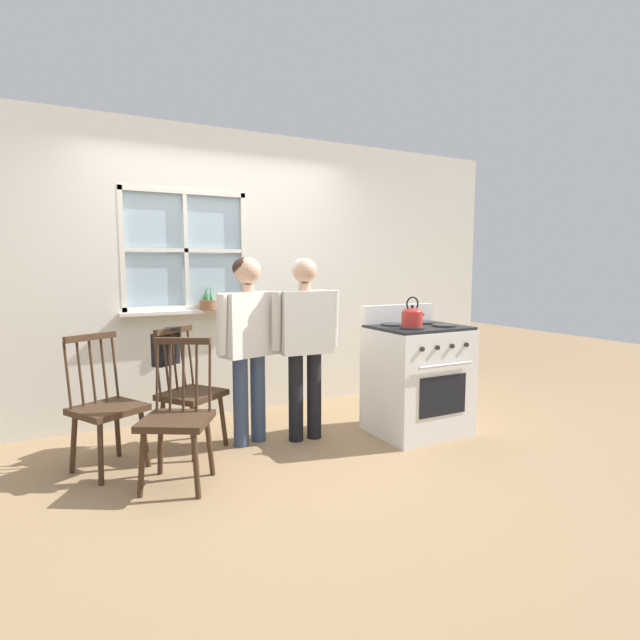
% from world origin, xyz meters
% --- Properties ---
extents(ground_plane, '(16.00, 16.00, 0.00)m').
position_xyz_m(ground_plane, '(0.00, 0.00, 0.00)').
color(ground_plane, '#937551').
extents(wall_back, '(6.40, 0.16, 2.70)m').
position_xyz_m(wall_back, '(0.02, 1.40, 1.34)').
color(wall_back, silver).
rests_on(wall_back, ground_plane).
extents(chair_by_window, '(0.57, 0.57, 0.95)m').
position_xyz_m(chair_by_window, '(-0.52, 0.56, 0.44)').
color(chair_by_window, '#3D2819').
rests_on(chair_by_window, ground_plane).
extents(chair_near_wall, '(0.56, 0.56, 0.95)m').
position_xyz_m(chair_near_wall, '(-0.74, -0.04, 0.44)').
color(chair_near_wall, '#3D2819').
rests_on(chair_near_wall, ground_plane).
extents(chair_center_cluster, '(0.56, 0.55, 0.95)m').
position_xyz_m(chair_center_cluster, '(-1.13, 0.44, 0.44)').
color(chair_center_cluster, '#3D2819').
rests_on(chair_center_cluster, ground_plane).
extents(person_elderly_left, '(0.60, 0.32, 1.50)m').
position_xyz_m(person_elderly_left, '(-0.07, 0.47, 0.92)').
color(person_elderly_left, '#384766').
rests_on(person_elderly_left, ground_plane).
extents(person_teen_center, '(0.58, 0.24, 1.49)m').
position_xyz_m(person_teen_center, '(0.37, 0.34, 0.90)').
color(person_teen_center, black).
rests_on(person_teen_center, ground_plane).
extents(stove, '(0.76, 0.68, 1.08)m').
position_xyz_m(stove, '(1.30, 0.06, 0.47)').
color(stove, white).
rests_on(stove, ground_plane).
extents(kettle, '(0.21, 0.17, 0.25)m').
position_xyz_m(kettle, '(1.13, -0.07, 1.02)').
color(kettle, red).
rests_on(kettle, stove).
extents(potted_plant, '(0.17, 0.17, 0.23)m').
position_xyz_m(potted_plant, '(-0.15, 1.31, 1.09)').
color(potted_plant, '#935B3D').
rests_on(potted_plant, wall_back).
extents(handbag, '(0.25, 0.25, 0.31)m').
position_xyz_m(handbag, '(-0.65, 0.76, 0.78)').
color(handbag, black).
rests_on(handbag, chair_by_window).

